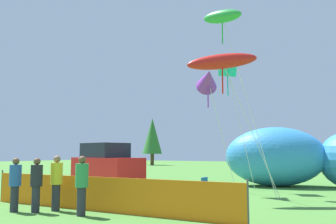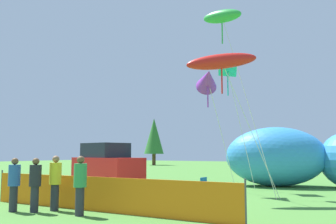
% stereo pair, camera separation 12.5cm
% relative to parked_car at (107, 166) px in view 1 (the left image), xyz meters
% --- Properties ---
extents(ground_plane, '(120.00, 120.00, 0.00)m').
position_rel_parked_car_xyz_m(ground_plane, '(5.04, -3.12, -1.12)').
color(ground_plane, '#477F33').
extents(parked_car, '(4.52, 2.84, 2.32)m').
position_rel_parked_car_xyz_m(parked_car, '(0.00, 0.00, 0.00)').
color(parked_car, red).
rests_on(parked_car, ground).
extents(folding_chair, '(0.57, 0.57, 0.90)m').
position_rel_parked_car_xyz_m(folding_chair, '(6.95, -3.00, -0.62)').
color(folding_chair, '#1959A5').
rests_on(folding_chair, ground).
extents(inflatable_cat, '(7.90, 4.81, 3.19)m').
position_rel_parked_car_xyz_m(inflatable_cat, '(8.63, 5.17, 0.36)').
color(inflatable_cat, '#338CD8').
rests_on(inflatable_cat, ground).
extents(safety_fence, '(9.46, 0.12, 1.16)m').
position_rel_parked_car_xyz_m(safety_fence, '(5.23, -6.61, -0.59)').
color(safety_fence, orange).
rests_on(safety_fence, ground).
extents(spectator_in_green_shirt, '(0.37, 0.37, 1.71)m').
position_rel_parked_car_xyz_m(spectator_in_green_shirt, '(3.93, -7.19, -0.18)').
color(spectator_in_green_shirt, '#2D2D38').
rests_on(spectator_in_green_shirt, ground).
extents(spectator_in_grey_shirt, '(0.37, 0.37, 1.71)m').
position_rel_parked_car_xyz_m(spectator_in_grey_shirt, '(5.28, -7.48, -0.18)').
color(spectator_in_grey_shirt, '#2D2D38').
rests_on(spectator_in_grey_shirt, ground).
extents(spectator_in_blue_shirt, '(0.36, 0.36, 1.64)m').
position_rel_parked_car_xyz_m(spectator_in_blue_shirt, '(2.98, -7.97, -0.22)').
color(spectator_in_blue_shirt, '#2D2D38').
rests_on(spectator_in_blue_shirt, ground).
extents(spectator_in_black_shirt, '(0.36, 0.36, 1.64)m').
position_rel_parked_car_xyz_m(spectator_in_black_shirt, '(3.65, -7.72, -0.22)').
color(spectator_in_black_shirt, '#2D2D38').
rests_on(spectator_in_black_shirt, ground).
extents(kite_green_fish, '(3.57, 1.40, 8.54)m').
position_rel_parked_car_xyz_m(kite_green_fish, '(6.66, 0.10, 6.97)').
color(kite_green_fish, silver).
rests_on(kite_green_fish, ground).
extents(kite_purple_delta, '(1.59, 2.77, 5.83)m').
position_rel_parked_car_xyz_m(kite_purple_delta, '(6.10, -0.35, 4.01)').
color(kite_purple_delta, silver).
rests_on(kite_purple_delta, ground).
extents(kite_red_lizard, '(3.16, 2.55, 5.96)m').
position_rel_parked_car_xyz_m(kite_red_lizard, '(7.49, -2.05, 4.28)').
color(kite_red_lizard, silver).
rests_on(kite_red_lizard, ground).
extents(kite_teal_diamond, '(1.61, 1.38, 6.22)m').
position_rel_parked_car_xyz_m(kite_teal_diamond, '(6.26, 1.76, 4.72)').
color(kite_teal_diamond, silver).
rests_on(kite_teal_diamond, ground).
extents(horizon_tree_east, '(2.86, 2.86, 6.82)m').
position_rel_parked_car_xyz_m(horizon_tree_east, '(-16.61, 30.34, 3.07)').
color(horizon_tree_east, brown).
rests_on(horizon_tree_east, ground).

